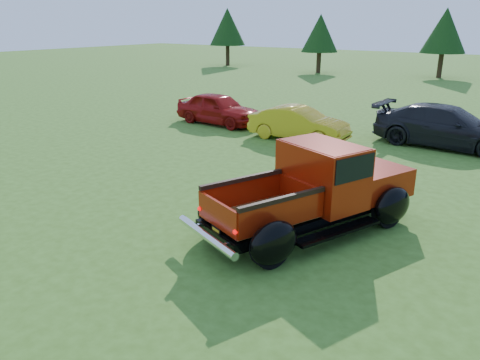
{
  "coord_description": "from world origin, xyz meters",
  "views": [
    {
      "loc": [
        5.28,
        -6.89,
        4.09
      ],
      "look_at": [
        0.31,
        0.2,
        1.13
      ],
      "focal_mm": 35.0,
      "sensor_mm": 36.0,
      "label": 1
    }
  ],
  "objects_px": {
    "tree_west": "(320,33)",
    "pickup_truck": "(321,188)",
    "tree_far_west": "(227,27)",
    "show_car_red": "(218,108)",
    "show_car_yellow": "(299,124)",
    "show_car_grey": "(447,126)",
    "tree_mid_left": "(445,31)"
  },
  "relations": [
    {
      "from": "show_car_grey",
      "to": "show_car_yellow",
      "type": "bearing_deg",
      "value": 115.9
    },
    {
      "from": "show_car_red",
      "to": "pickup_truck",
      "type": "bearing_deg",
      "value": -127.79
    },
    {
      "from": "tree_far_west",
      "to": "tree_west",
      "type": "xyz_separation_m",
      "value": [
        10.0,
        -1.0,
        -0.41
      ]
    },
    {
      "from": "show_car_red",
      "to": "tree_west",
      "type": "bearing_deg",
      "value": 18.05
    },
    {
      "from": "tree_west",
      "to": "tree_mid_left",
      "type": "height_order",
      "value": "tree_mid_left"
    },
    {
      "from": "tree_far_west",
      "to": "show_car_grey",
      "type": "height_order",
      "value": "tree_far_west"
    },
    {
      "from": "tree_mid_left",
      "to": "pickup_truck",
      "type": "relative_size",
      "value": 0.98
    },
    {
      "from": "tree_west",
      "to": "pickup_truck",
      "type": "height_order",
      "value": "tree_west"
    },
    {
      "from": "tree_west",
      "to": "pickup_truck",
      "type": "relative_size",
      "value": 0.9
    },
    {
      "from": "pickup_truck",
      "to": "show_car_grey",
      "type": "xyz_separation_m",
      "value": [
        0.61,
        8.4,
        -0.15
      ]
    },
    {
      "from": "tree_west",
      "to": "tree_far_west",
      "type": "bearing_deg",
      "value": 174.29
    },
    {
      "from": "show_car_yellow",
      "to": "show_car_grey",
      "type": "height_order",
      "value": "show_car_grey"
    },
    {
      "from": "tree_far_west",
      "to": "show_car_grey",
      "type": "xyz_separation_m",
      "value": [
        24.09,
        -20.16,
        -2.83
      ]
    },
    {
      "from": "tree_mid_left",
      "to": "show_car_grey",
      "type": "height_order",
      "value": "tree_mid_left"
    },
    {
      "from": "tree_far_west",
      "to": "tree_mid_left",
      "type": "relative_size",
      "value": 1.04
    },
    {
      "from": "tree_west",
      "to": "show_car_grey",
      "type": "relative_size",
      "value": 0.96
    },
    {
      "from": "tree_far_west",
      "to": "show_car_red",
      "type": "height_order",
      "value": "tree_far_west"
    },
    {
      "from": "show_car_yellow",
      "to": "show_car_grey",
      "type": "bearing_deg",
      "value": -69.44
    },
    {
      "from": "show_car_red",
      "to": "show_car_yellow",
      "type": "height_order",
      "value": "show_car_red"
    },
    {
      "from": "tree_mid_left",
      "to": "tree_far_west",
      "type": "bearing_deg",
      "value": -176.99
    },
    {
      "from": "show_car_yellow",
      "to": "show_car_grey",
      "type": "relative_size",
      "value": 0.75
    },
    {
      "from": "tree_far_west",
      "to": "tree_mid_left",
      "type": "bearing_deg",
      "value": 3.01
    },
    {
      "from": "tree_mid_left",
      "to": "pickup_truck",
      "type": "distance_m",
      "value": 30.0
    },
    {
      "from": "tree_west",
      "to": "tree_mid_left",
      "type": "relative_size",
      "value": 0.92
    },
    {
      "from": "tree_far_west",
      "to": "show_car_yellow",
      "type": "bearing_deg",
      "value": -48.61
    },
    {
      "from": "tree_mid_left",
      "to": "show_car_red",
      "type": "distance_m",
      "value": 23.07
    },
    {
      "from": "tree_west",
      "to": "pickup_truck",
      "type": "bearing_deg",
      "value": -63.93
    },
    {
      "from": "tree_far_west",
      "to": "show_car_red",
      "type": "bearing_deg",
      "value": -54.39
    },
    {
      "from": "tree_mid_left",
      "to": "show_car_grey",
      "type": "relative_size",
      "value": 1.05
    },
    {
      "from": "pickup_truck",
      "to": "show_car_yellow",
      "type": "relative_size",
      "value": 1.42
    },
    {
      "from": "tree_mid_left",
      "to": "show_car_grey",
      "type": "distance_m",
      "value": 21.93
    },
    {
      "from": "tree_west",
      "to": "pickup_truck",
      "type": "xyz_separation_m",
      "value": [
        13.48,
        -27.56,
        -2.27
      ]
    }
  ]
}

